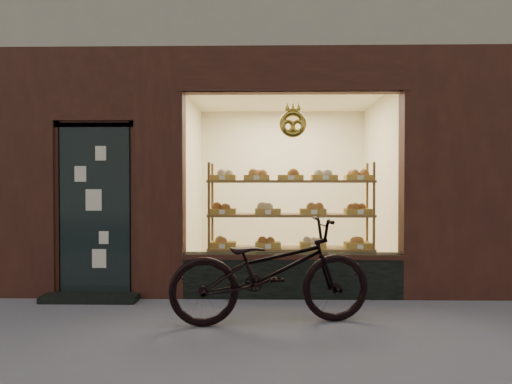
{
  "coord_description": "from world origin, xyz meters",
  "views": [
    {
      "loc": [
        0.1,
        -3.56,
        1.41
      ],
      "look_at": [
        0.0,
        2.0,
        1.32
      ],
      "focal_mm": 32.0,
      "sensor_mm": 36.0,
      "label": 1
    }
  ],
  "objects": [
    {
      "name": "bicycle",
      "position": [
        0.17,
        1.05,
        0.54
      ],
      "size": [
        2.12,
        1.01,
        1.07
      ],
      "primitive_type": "imported",
      "rotation": [
        0.0,
        0.0,
        1.72
      ],
      "color": "black",
      "rests_on": "ground"
    },
    {
      "name": "display_shelf",
      "position": [
        0.45,
        2.55,
        0.88
      ],
      "size": [
        2.2,
        0.45,
        1.7
      ],
      "color": "brown",
      "rests_on": "ground"
    },
    {
      "name": "ground",
      "position": [
        0.0,
        0.0,
        0.0
      ],
      "size": [
        90.0,
        90.0,
        0.0
      ],
      "primitive_type": "plane",
      "color": "slate"
    }
  ]
}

